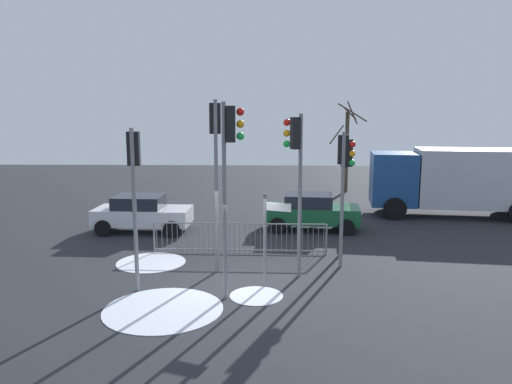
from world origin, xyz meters
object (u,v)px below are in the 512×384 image
at_px(traffic_light_mid_left, 229,157).
at_px(traffic_light_rear_left, 343,168).
at_px(traffic_light_mid_right, 296,159).
at_px(traffic_light_rear_right, 346,169).
at_px(delivery_truck, 452,179).
at_px(direction_sign_post, 267,235).
at_px(traffic_light_foreground_left, 134,172).
at_px(traffic_light_foreground_right, 215,147).
at_px(bare_tree_left, 347,148).
at_px(car_green_trailing, 311,211).
at_px(car_white_near, 142,213).

bearing_deg(traffic_light_mid_left, traffic_light_rear_left, 121.39).
bearing_deg(traffic_light_mid_right, traffic_light_rear_left, -66.99).
height_order(traffic_light_mid_left, traffic_light_rear_left, traffic_light_mid_left).
bearing_deg(traffic_light_mid_right, traffic_light_mid_left, 120.80).
height_order(traffic_light_mid_left, traffic_light_rear_right, traffic_light_mid_left).
xyz_separation_m(traffic_light_rear_right, delivery_truck, (5.84, 6.49, -1.22)).
bearing_deg(direction_sign_post, traffic_light_mid_left, -117.19).
bearing_deg(traffic_light_foreground_left, traffic_light_mid_left, -16.01).
distance_m(traffic_light_mid_right, traffic_light_rear_left, 1.93).
bearing_deg(traffic_light_rear_left, traffic_light_foreground_right, -168.03).
height_order(traffic_light_mid_right, delivery_truck, traffic_light_mid_right).
distance_m(traffic_light_rear_right, traffic_light_foreground_right, 4.52).
relative_size(traffic_light_rear_right, delivery_truck, 0.55).
height_order(delivery_truck, bare_tree_left, bare_tree_left).
bearing_deg(traffic_light_rear_right, traffic_light_mid_left, 13.25).
bearing_deg(direction_sign_post, car_green_trailing, 95.68).
distance_m(traffic_light_foreground_left, delivery_truck, 15.55).
bearing_deg(traffic_light_mid_left, direction_sign_post, 122.34).
distance_m(traffic_light_foreground_right, car_white_near, 6.69).
xyz_separation_m(traffic_light_foreground_left, car_white_near, (-1.53, 6.52, -2.48)).
distance_m(traffic_light_rear_right, traffic_light_mid_right, 2.87).
bearing_deg(bare_tree_left, direction_sign_post, -105.79).
bearing_deg(bare_tree_left, car_white_near, -134.01).
relative_size(traffic_light_mid_left, traffic_light_rear_left, 1.20).
relative_size(traffic_light_rear_right, traffic_light_rear_left, 0.95).
relative_size(car_green_trailing, bare_tree_left, 0.74).
bearing_deg(bare_tree_left, traffic_light_rear_right, -98.71).
bearing_deg(bare_tree_left, traffic_light_foreground_left, -116.22).
bearing_deg(car_green_trailing, delivery_truck, 27.66).
bearing_deg(car_white_near, traffic_light_rear_right, -20.46).
bearing_deg(traffic_light_mid_right, traffic_light_foreground_right, 62.71).
bearing_deg(traffic_light_rear_left, bare_tree_left, 84.13).
bearing_deg(traffic_light_rear_right, traffic_light_mid_right, 16.08).
xyz_separation_m(traffic_light_foreground_right, car_green_trailing, (3.33, 5.37, -3.01)).
height_order(car_green_trailing, car_white_near, same).
bearing_deg(car_white_near, bare_tree_left, 48.19).
xyz_separation_m(traffic_light_foreground_left, traffic_light_rear_left, (5.85, 2.28, -0.14)).
relative_size(traffic_light_rear_right, car_white_near, 1.04).
relative_size(traffic_light_foreground_left, direction_sign_post, 1.67).
height_order(direction_sign_post, delivery_truck, delivery_truck).
xyz_separation_m(car_white_near, bare_tree_left, (9.67, 10.01, 1.87)).
relative_size(traffic_light_foreground_right, direction_sign_post, 1.96).
distance_m(traffic_light_mid_left, traffic_light_rear_left, 4.40).
bearing_deg(direction_sign_post, traffic_light_rear_left, 61.45).
xyz_separation_m(traffic_light_foreground_right, direction_sign_post, (1.55, -1.43, -2.29)).
height_order(traffic_light_mid_left, traffic_light_foreground_right, traffic_light_foreground_right).
distance_m(traffic_light_mid_left, car_green_trailing, 8.66).
xyz_separation_m(traffic_light_rear_right, traffic_light_rear_left, (-0.27, -1.05, 0.15)).
distance_m(traffic_light_rear_left, car_white_near, 8.82).
height_order(traffic_light_foreground_left, car_white_near, traffic_light_foreground_left).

